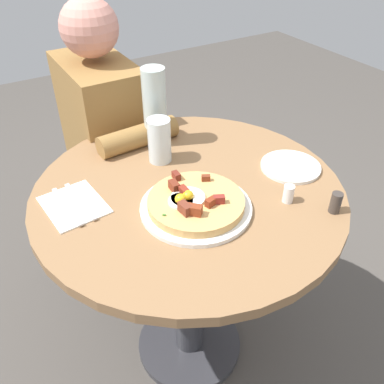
% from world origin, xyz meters
% --- Properties ---
extents(ground_plane, '(6.00, 6.00, 0.00)m').
position_xyz_m(ground_plane, '(0.00, 0.00, 0.00)').
color(ground_plane, '#4C4742').
extents(dining_table, '(0.85, 0.85, 0.74)m').
position_xyz_m(dining_table, '(0.00, 0.00, 0.57)').
color(dining_table, olive).
rests_on(dining_table, ground_plane).
extents(person_seated, '(0.51, 0.29, 1.14)m').
position_xyz_m(person_seated, '(-0.55, -0.03, 0.51)').
color(person_seated, '#2D2D33').
rests_on(person_seated, ground_plane).
extents(pizza_plate, '(0.28, 0.28, 0.01)m').
position_xyz_m(pizza_plate, '(0.09, -0.03, 0.75)').
color(pizza_plate, white).
rests_on(pizza_plate, dining_table).
extents(breakfast_pizza, '(0.25, 0.25, 0.05)m').
position_xyz_m(breakfast_pizza, '(0.09, -0.03, 0.77)').
color(breakfast_pizza, tan).
rests_on(breakfast_pizza, pizza_plate).
extents(bread_plate, '(0.17, 0.17, 0.01)m').
position_xyz_m(bread_plate, '(0.07, 0.30, 0.75)').
color(bread_plate, white).
rests_on(bread_plate, dining_table).
extents(napkin, '(0.18, 0.15, 0.00)m').
position_xyz_m(napkin, '(-0.09, -0.29, 0.75)').
color(napkin, white).
rests_on(napkin, dining_table).
extents(fork, '(0.18, 0.03, 0.00)m').
position_xyz_m(fork, '(-0.08, -0.31, 0.75)').
color(fork, silver).
rests_on(fork, napkin).
extents(knife, '(0.18, 0.03, 0.00)m').
position_xyz_m(knife, '(-0.09, -0.27, 0.75)').
color(knife, silver).
rests_on(knife, napkin).
extents(water_glass, '(0.07, 0.07, 0.13)m').
position_xyz_m(water_glass, '(-0.16, 0.00, 0.81)').
color(water_glass, silver).
rests_on(water_glass, dining_table).
extents(water_bottle, '(0.07, 0.07, 0.24)m').
position_xyz_m(water_bottle, '(-0.26, 0.04, 0.86)').
color(water_bottle, silver).
rests_on(water_bottle, dining_table).
extents(salt_shaker, '(0.03, 0.03, 0.05)m').
position_xyz_m(salt_shaker, '(0.19, 0.19, 0.77)').
color(salt_shaker, white).
rests_on(salt_shaker, dining_table).
extents(pepper_shaker, '(0.03, 0.03, 0.06)m').
position_xyz_m(pepper_shaker, '(0.28, 0.26, 0.77)').
color(pepper_shaker, '#3F3833').
rests_on(pepper_shaker, dining_table).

